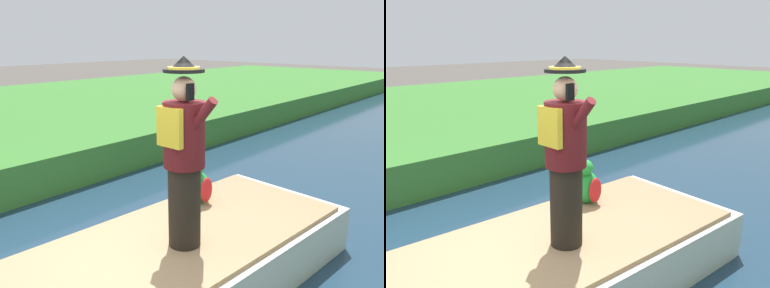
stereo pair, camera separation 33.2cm
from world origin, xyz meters
TOP-DOWN VIEW (x-y plane):
  - boat at (0.00, 0.56)m, footprint 2.12×4.33m
  - person_pirate at (0.16, 0.51)m, footprint 0.61×0.42m
  - parrot_plush at (-0.43, 1.39)m, footprint 0.36×0.34m

SIDE VIEW (x-z plane):
  - boat at x=0.00m, z-range 0.10..0.71m
  - parrot_plush at x=-0.43m, z-range 0.67..1.24m
  - person_pirate at x=0.16m, z-range 0.71..2.56m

